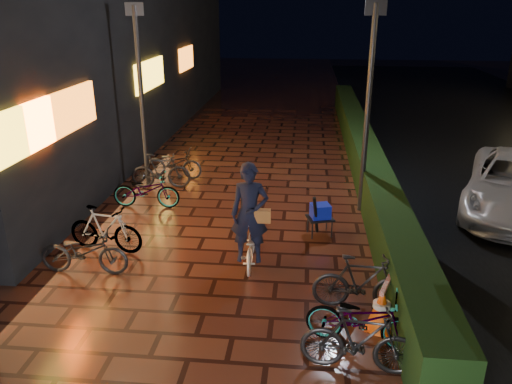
# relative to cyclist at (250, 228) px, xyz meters

# --- Properties ---
(ground) EXTENTS (80.00, 80.00, 0.00)m
(ground) POSITION_rel_cyclist_xyz_m (-0.57, -1.71, -0.76)
(ground) COLOR #381911
(ground) RESTS_ON ground
(hedge) EXTENTS (0.70, 20.00, 1.00)m
(hedge) POSITION_rel_cyclist_xyz_m (2.73, 6.29, -0.26)
(hedge) COLOR black
(hedge) RESTS_ON ground
(storefront_block) EXTENTS (12.09, 22.00, 9.00)m
(storefront_block) POSITION_rel_cyclist_xyz_m (-10.07, 9.78, 3.74)
(storefront_block) COLOR black
(storefront_block) RESTS_ON ground
(lamp_post_hedge) EXTENTS (0.46, 0.13, 4.80)m
(lamp_post_hedge) POSITION_rel_cyclist_xyz_m (2.36, 2.99, 1.88)
(lamp_post_hedge) COLOR black
(lamp_post_hedge) RESTS_ON ground
(lamp_post_sf) EXTENTS (0.45, 0.19, 4.75)m
(lamp_post_sf) POSITION_rel_cyclist_xyz_m (-3.35, 4.30, 1.85)
(lamp_post_sf) COLOR black
(lamp_post_sf) RESTS_ON ground
(cyclist) EXTENTS (0.76, 1.46, 2.06)m
(cyclist) POSITION_rel_cyclist_xyz_m (0.00, 0.00, 0.00)
(cyclist) COLOR silver
(cyclist) RESTS_ON ground
(traffic_barrier) EXTENTS (0.96, 1.71, 0.70)m
(traffic_barrier) POSITION_rel_cyclist_xyz_m (2.45, -1.19, -0.42)
(traffic_barrier) COLOR #F6550C
(traffic_barrier) RESTS_ON ground
(cart_assembly) EXTENTS (0.64, 0.69, 1.02)m
(cart_assembly) POSITION_rel_cyclist_xyz_m (1.34, 1.45, -0.24)
(cart_assembly) COLOR black
(cart_assembly) RESTS_ON ground
(parked_bikes_storefront) EXTENTS (1.95, 6.17, 0.96)m
(parked_bikes_storefront) POSITION_rel_cyclist_xyz_m (-2.89, 2.25, -0.31)
(parked_bikes_storefront) COLOR black
(parked_bikes_storefront) RESTS_ON ground
(parked_bikes_hedge) EXTENTS (1.80, 2.05, 0.96)m
(parked_bikes_hedge) POSITION_rel_cyclist_xyz_m (1.89, -2.10, -0.30)
(parked_bikes_hedge) COLOR black
(parked_bikes_hedge) RESTS_ON ground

